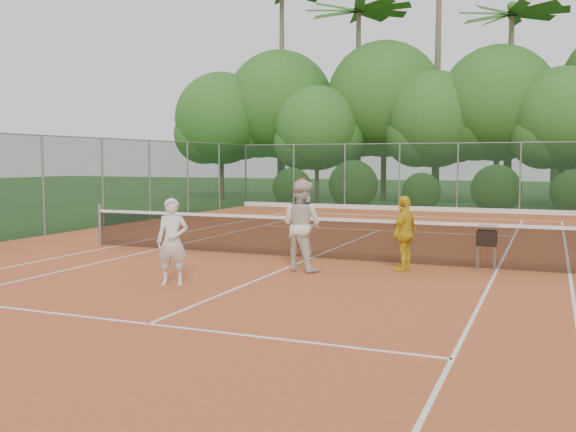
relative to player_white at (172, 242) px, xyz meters
The scene contains 13 objects.
ground 4.13m from the player_white, 72.39° to the left, with size 120.00×120.00×0.00m, color #1F4217.
clay_court 4.13m from the player_white, 72.39° to the left, with size 18.00×36.00×0.02m, color #B6552A.
tennis_net 4.06m from the player_white, 72.39° to the left, with size 11.97×0.10×1.10m.
player_white is the anchor object (origin of this frame).
player_center_grp 2.82m from the player_white, 54.90° to the left, with size 1.07×0.93×1.89m.
player_yellow 4.71m from the player_white, 40.70° to the left, with size 0.91×0.38×1.55m, color gold.
ball_hopper 6.29m from the player_white, 35.28° to the left, with size 0.37×0.37×0.84m.
stray_ball_a 16.21m from the player_white, 83.54° to the left, with size 0.07×0.07×0.07m, color #C2E134.
stray_ball_b 14.80m from the player_white, 75.70° to the left, with size 0.07×0.07×0.07m, color #C3E234.
stray_ball_c 13.30m from the player_white, 75.14° to the left, with size 0.07×0.07×0.07m, color #AFC72E.
court_markings 4.12m from the player_white, 72.39° to the left, with size 11.03×23.83×0.01m.
fence_back 18.91m from the player_white, 86.28° to the left, with size 18.07×0.07×3.00m.
tropical_treeline 24.60m from the player_white, 83.70° to the left, with size 32.10×8.49×15.03m.
Camera 1 is at (5.09, -13.70, 2.28)m, focal length 40.00 mm.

